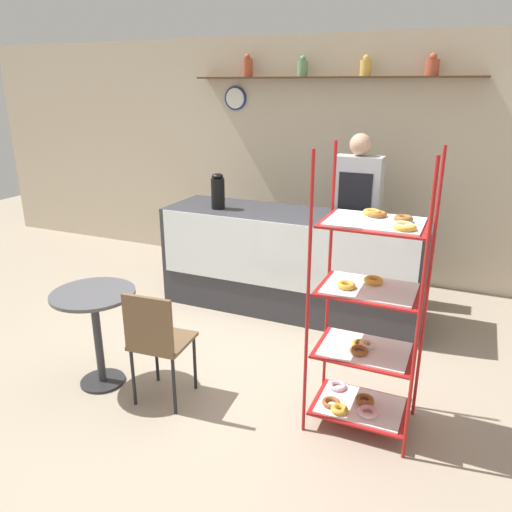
% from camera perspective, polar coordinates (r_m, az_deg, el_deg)
% --- Properties ---
extents(ground_plane, '(14.00, 14.00, 0.00)m').
position_cam_1_polar(ground_plane, '(4.06, -2.82, -13.50)').
color(ground_plane, gray).
extents(back_wall, '(10.00, 0.30, 2.70)m').
position_cam_1_polar(back_wall, '(5.92, 8.43, 10.95)').
color(back_wall, beige).
rests_on(back_wall, ground_plane).
extents(display_counter, '(2.58, 0.75, 1.00)m').
position_cam_1_polar(display_counter, '(4.98, 4.14, -0.70)').
color(display_counter, '#333338').
rests_on(display_counter, ground_plane).
extents(pastry_rack, '(0.67, 0.49, 1.85)m').
position_cam_1_polar(pastry_rack, '(3.25, 12.58, -7.01)').
color(pastry_rack, '#A51919').
rests_on(pastry_rack, ground_plane).
extents(person_worker, '(0.47, 0.23, 1.73)m').
position_cam_1_polar(person_worker, '(5.22, 11.36, 4.98)').
color(person_worker, '#282833').
rests_on(person_worker, ground_plane).
extents(cafe_table, '(0.61, 0.61, 0.75)m').
position_cam_1_polar(cafe_table, '(3.89, -17.87, -6.62)').
color(cafe_table, '#262628').
rests_on(cafe_table, ground_plane).
extents(cafe_chair, '(0.41, 0.41, 0.87)m').
position_cam_1_polar(cafe_chair, '(3.55, -11.35, -9.04)').
color(cafe_chair, black).
rests_on(cafe_chair, ground_plane).
extents(coffee_carafe, '(0.14, 0.14, 0.35)m').
position_cam_1_polar(coffee_carafe, '(5.00, -4.38, 7.36)').
color(coffee_carafe, black).
rests_on(coffee_carafe, display_counter).
extents(donut_tray_counter, '(0.38, 0.27, 0.05)m').
position_cam_1_polar(donut_tray_counter, '(4.54, 11.05, 3.89)').
color(donut_tray_counter, silver).
rests_on(donut_tray_counter, display_counter).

